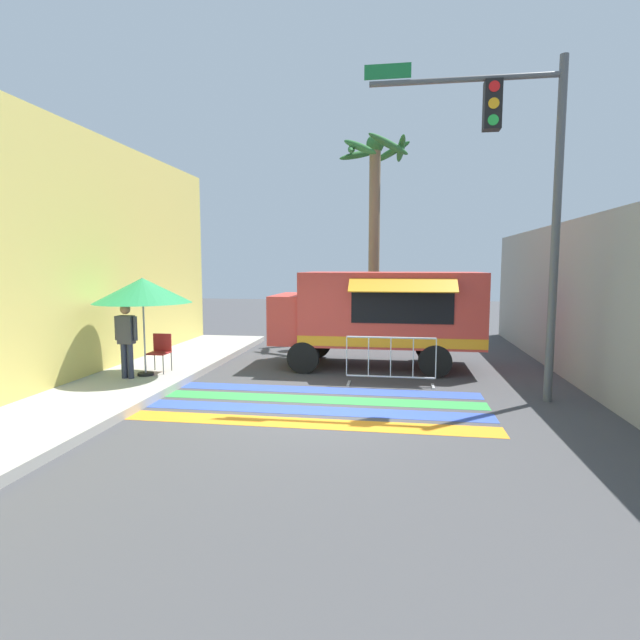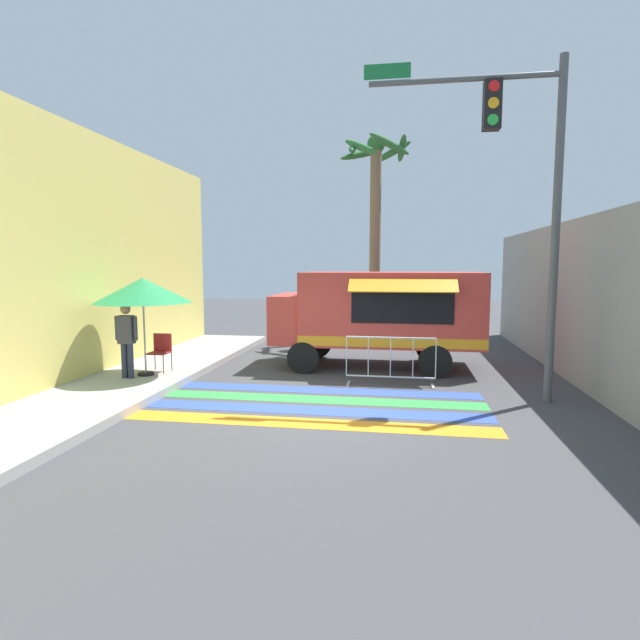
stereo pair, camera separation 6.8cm
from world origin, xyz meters
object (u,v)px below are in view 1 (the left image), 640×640
Objects in this scene: folding_chair at (160,349)px; traffic_signal_pole at (521,173)px; barricade_front at (391,361)px; patio_umbrella at (143,291)px; palm_tree at (375,202)px; vendor_person at (126,337)px; food_truck at (375,310)px.

traffic_signal_pole is at bearing -4.86° from folding_chair.
patio_umbrella is at bearing -174.46° from barricade_front.
palm_tree is (4.86, 6.77, 2.70)m from patio_umbrella.
folding_chair is 0.13× the size of palm_tree.
vendor_person is at bearing -115.86° from folding_chair.
patio_umbrella is (-5.10, -2.60, 0.60)m from food_truck.
patio_umbrella reaches higher than vendor_person.
food_truck is 0.82× the size of traffic_signal_pole.
food_truck reaches higher than patio_umbrella.
palm_tree is (4.71, 6.32, 4.10)m from folding_chair.
folding_chair is at bearing -126.70° from palm_tree.
patio_umbrella is 1.35× the size of vendor_person.
food_truck is 2.39× the size of patio_umbrella.
traffic_signal_pole is 3.95× the size of vendor_person.
folding_chair is at bearing 71.32° from patio_umbrella.
food_truck is 0.76× the size of palm_tree.
vendor_person is at bearing -171.34° from barricade_front.
traffic_signal_pole is 3.29× the size of barricade_front.
traffic_signal_pole is 2.94× the size of patio_umbrella.
patio_umbrella is at bearing -125.70° from palm_tree.
palm_tree is (-3.09, 7.07, 0.39)m from traffic_signal_pole.
traffic_signal_pole is 8.29m from patio_umbrella.
vendor_person is at bearing -125.68° from palm_tree.
patio_umbrella reaches higher than folding_chair.
traffic_signal_pole reaches higher than patio_umbrella.
barricade_front is at bearing -77.92° from food_truck.
palm_tree reaches higher than traffic_signal_pole.
patio_umbrella is 1.12× the size of barricade_front.
vendor_person reaches higher than barricade_front.
vendor_person is 9.50m from palm_tree.
vendor_person is at bearing -179.70° from traffic_signal_pole.
traffic_signal_pole is at bearing -66.40° from palm_tree.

